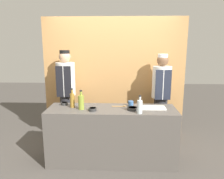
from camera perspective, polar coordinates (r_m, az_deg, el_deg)
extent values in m
plane|color=#4C4742|center=(3.80, -0.08, -18.01)|extent=(14.00, 14.00, 0.00)
cube|color=#B7844C|center=(4.44, 0.52, 2.91)|extent=(2.79, 0.18, 2.40)
cube|color=#514C47|center=(3.60, -0.08, -11.83)|extent=(2.03, 0.61, 0.90)
cylinder|color=#2D2D2D|center=(3.39, 5.40, -4.98)|extent=(0.17, 0.17, 0.04)
cylinder|color=silver|center=(3.38, 5.40, -4.74)|extent=(0.14, 0.14, 0.01)
cylinder|color=#2D2D2D|center=(3.72, -12.33, -3.61)|extent=(0.11, 0.11, 0.04)
cylinder|color=orange|center=(3.72, -12.34, -3.38)|extent=(0.09, 0.09, 0.01)
cylinder|color=#2D2D2D|center=(3.34, -5.08, -5.17)|extent=(0.12, 0.12, 0.05)
cylinder|color=#703384|center=(3.34, -5.08, -4.91)|extent=(0.10, 0.10, 0.01)
cube|color=white|center=(3.51, 10.61, -4.71)|extent=(0.39, 0.20, 0.02)
cylinder|color=olive|center=(3.54, -10.32, -2.85)|extent=(0.07, 0.07, 0.22)
cylinder|color=olive|center=(3.50, -10.41, -0.57)|extent=(0.03, 0.03, 0.07)
cylinder|color=black|center=(3.49, -10.43, 0.12)|extent=(0.03, 0.03, 0.02)
cylinder|color=olive|center=(3.41, -8.06, -3.37)|extent=(0.09, 0.09, 0.22)
cylinder|color=olive|center=(3.38, -8.13, -1.03)|extent=(0.04, 0.04, 0.07)
cylinder|color=black|center=(3.37, -8.15, -0.33)|extent=(0.04, 0.04, 0.02)
cylinder|color=silver|center=(3.21, 7.26, -4.53)|extent=(0.08, 0.08, 0.19)
cylinder|color=silver|center=(3.18, 7.32, -2.34)|extent=(0.03, 0.03, 0.06)
cylinder|color=black|center=(3.17, 7.34, -1.68)|extent=(0.03, 0.03, 0.02)
cylinder|color=#386093|center=(3.55, 4.94, -3.71)|extent=(0.08, 0.08, 0.09)
cylinder|color=#B2844C|center=(3.53, 1.51, -4.42)|extent=(0.19, 0.02, 0.02)
ellipsoid|color=#B2844C|center=(3.53, 3.34, -4.33)|extent=(0.05, 0.04, 0.02)
cylinder|color=#28282D|center=(4.37, -11.54, -7.37)|extent=(0.25, 0.25, 0.94)
cylinder|color=silver|center=(4.18, -11.98, 2.72)|extent=(0.35, 0.35, 0.61)
cube|color=black|center=(4.03, -12.54, 1.99)|extent=(0.28, 0.02, 0.56)
sphere|color=tan|center=(4.14, -12.24, 8.38)|extent=(0.21, 0.21, 0.21)
cylinder|color=black|center=(4.13, -12.29, 9.49)|extent=(0.18, 0.18, 0.07)
cylinder|color=#28282D|center=(4.32, 12.36, -7.88)|extent=(0.25, 0.25, 0.91)
cylinder|color=silver|center=(4.13, 12.83, 1.91)|extent=(0.35, 0.35, 0.58)
cube|color=#232838|center=(3.97, 13.24, 1.15)|extent=(0.28, 0.02, 0.54)
sphere|color=brown|center=(4.08, 13.09, 7.41)|extent=(0.21, 0.21, 0.21)
cylinder|color=white|center=(4.07, 13.15, 8.52)|extent=(0.18, 0.18, 0.07)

